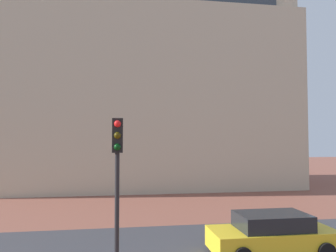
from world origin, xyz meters
The scene contains 5 objects.
ground_plane centered at (0.00, 10.00, 0.00)m, with size 120.00×120.00×0.00m, color brown.
street_asphalt_strip centered at (0.00, 9.27, 0.00)m, with size 120.00×6.22×0.00m, color #38383D.
landmark_building centered at (0.51, 27.12, 10.29)m, with size 27.44×11.70×36.54m.
car_yellow centered at (3.64, 7.90, 0.71)m, with size 4.53×2.09×1.48m.
traffic_light_pole centered at (-1.96, 5.26, 3.29)m, with size 0.28×0.34×4.72m.
Camera 1 is at (-1.96, -3.33, 4.15)m, focal length 34.70 mm.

